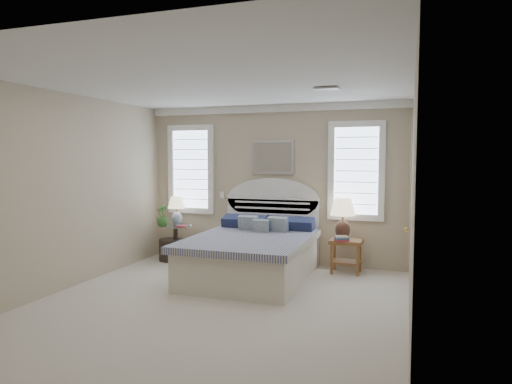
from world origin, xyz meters
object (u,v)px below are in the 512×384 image
Objects in this scene: bed at (254,252)px; floor_pot at (171,250)px; side_table_left at (176,239)px; nightstand_right at (346,249)px; lamp_right at (343,214)px; lamp_left at (177,207)px.

floor_pot is at bearing 161.47° from bed.
bed is 1.75m from side_table_left.
side_table_left is 2.95m from nightstand_right.
lamp_left is at bearing -179.44° from lamp_right.
lamp_left is at bearing 157.62° from bed.
lamp_right is (-0.06, 0.03, 0.55)m from nightstand_right.
lamp_right is at bearing 2.56° from side_table_left.
side_table_left is 1.26× the size of lamp_left.
lamp_left is at bearing 60.33° from floor_pot.
nightstand_right is 3.03m from lamp_left.
bed is 4.29× the size of nightstand_right.
nightstand_right is at bearing -0.01° from lamp_left.
nightstand_right is (1.30, 0.69, 0.00)m from bed.
floor_pot is at bearing -175.47° from side_table_left.
nightstand_right is at bearing 2.02° from floor_pot.
side_table_left reaches higher than floor_pot.
lamp_left is 0.76× the size of lamp_right.
lamp_right reaches higher than nightstand_right.
side_table_left is at bearing 4.53° from floor_pot.
side_table_left is 0.96× the size of lamp_right.
floor_pot is (-0.09, -0.01, -0.20)m from side_table_left.
lamp_right reaches higher than lamp_left.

